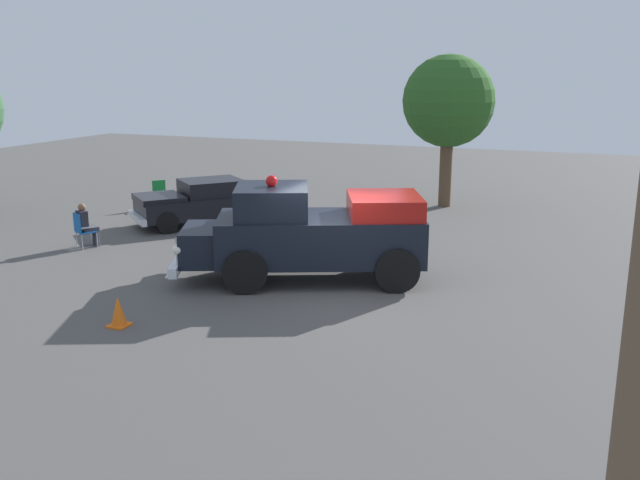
# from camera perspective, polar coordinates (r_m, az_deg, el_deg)

# --- Properties ---
(ground_plane) EXTENTS (60.00, 60.00, 0.00)m
(ground_plane) POSITION_cam_1_polar(r_m,az_deg,el_deg) (16.67, 1.12, -3.82)
(ground_plane) COLOR #514F4C
(vintage_fire_truck) EXTENTS (6.32, 4.39, 2.59)m
(vintage_fire_truck) POSITION_cam_1_polar(r_m,az_deg,el_deg) (16.89, -0.79, 0.63)
(vintage_fire_truck) COLOR black
(vintage_fire_truck) RESTS_ON ground
(classic_hot_rod) EXTENTS (4.26, 4.50, 1.46)m
(classic_hot_rod) POSITION_cam_1_polar(r_m,az_deg,el_deg) (23.44, -9.61, 3.10)
(classic_hot_rod) COLOR black
(classic_hot_rod) RESTS_ON ground
(lawn_chair_near_truck) EXTENTS (0.67, 0.67, 1.02)m
(lawn_chair_near_truck) POSITION_cam_1_polar(r_m,az_deg,el_deg) (21.21, -18.84, 0.96)
(lawn_chair_near_truck) COLOR #B7BABF
(lawn_chair_near_truck) RESTS_ON ground
(lawn_chair_by_car) EXTENTS (0.69, 0.69, 1.02)m
(lawn_chair_by_car) POSITION_cam_1_polar(r_m,az_deg,el_deg) (26.40, -12.91, 3.81)
(lawn_chair_by_car) COLOR #B7BABF
(lawn_chair_by_car) RESTS_ON ground
(spectator_seated) EXTENTS (0.59, 0.65, 1.29)m
(spectator_seated) POSITION_cam_1_polar(r_m,az_deg,el_deg) (21.23, -18.53, 1.30)
(spectator_seated) COLOR #383842
(spectator_seated) RESTS_ON ground
(oak_tree_left) EXTENTS (3.33, 3.33, 5.54)m
(oak_tree_left) POSITION_cam_1_polar(r_m,az_deg,el_deg) (26.19, 10.44, 11.00)
(oak_tree_left) COLOR brown
(oak_tree_left) RESTS_ON ground
(traffic_cone) EXTENTS (0.40, 0.40, 0.64)m
(traffic_cone) POSITION_cam_1_polar(r_m,az_deg,el_deg) (14.68, -16.11, -5.62)
(traffic_cone) COLOR orange
(traffic_cone) RESTS_ON ground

